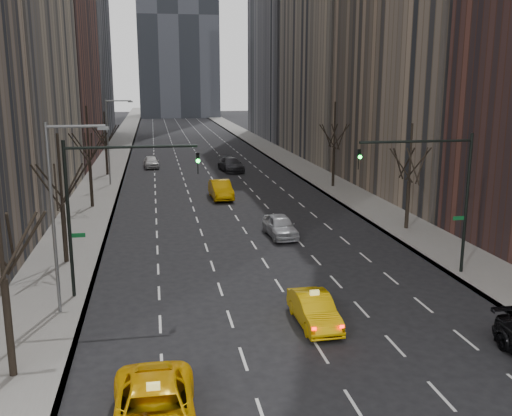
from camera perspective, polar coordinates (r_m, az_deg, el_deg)
ground at (r=21.10m, az=9.78°, el=-18.84°), size 400.00×400.00×0.00m
sidewalk_left at (r=87.71m, az=-13.95°, el=5.08°), size 4.50×320.00×0.15m
sidewalk_right at (r=89.51m, az=1.97°, el=5.59°), size 4.50×320.00×0.15m
tree_lw_a at (r=22.69m, az=-23.88°, el=-6.68°), size 3.36×3.50×8.28m
tree_lw_b at (r=36.01m, az=-18.80°, el=0.32°), size 3.36×3.50×7.82m
tree_lw_c at (r=51.61m, az=-16.29°, el=4.38°), size 3.36×3.50×8.74m
tree_lw_d at (r=69.46m, az=-14.78°, el=6.06°), size 3.36×3.50×7.36m
tree_rw_b at (r=43.62m, az=15.04°, el=2.61°), size 3.36×3.50×7.82m
tree_rw_c at (r=60.17m, az=7.80°, el=5.86°), size 3.36×3.50×8.74m
traffic_mast_left at (r=29.47m, az=-15.14°, el=1.47°), size 6.69×0.39×8.00m
traffic_mast_right at (r=33.24m, az=17.95°, el=2.51°), size 6.69×0.39×8.00m
streetlight_near at (r=27.71m, az=-19.05°, el=0.81°), size 2.83×0.22×9.00m
streetlight_far at (r=62.23m, az=-14.30°, el=7.28°), size 2.83×0.22×9.00m
taxi_suv at (r=19.17m, az=-10.12°, el=-19.53°), size 2.68×5.82×1.62m
taxi_sedan at (r=26.60m, az=5.83°, el=-10.09°), size 1.61×4.40×1.44m
silver_sedan_ahead at (r=40.95m, az=2.43°, el=-1.79°), size 2.08×4.71×1.58m
far_taxi at (r=54.36m, az=-3.54°, el=1.85°), size 2.02×5.28×1.72m
far_suv_grey at (r=70.88m, az=-2.54°, el=4.36°), size 3.05×6.06×1.69m
far_car_white at (r=75.04m, az=-10.43°, el=4.56°), size 2.10×4.58×1.52m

